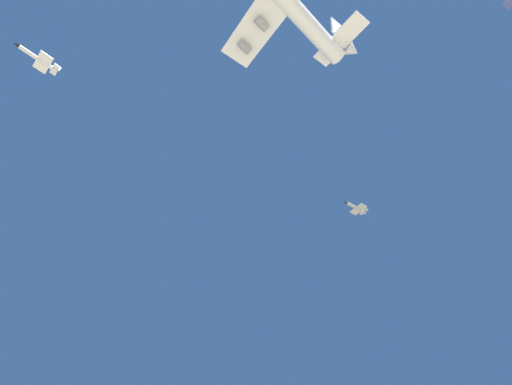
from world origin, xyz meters
name	(u,v)px	position (x,y,z in m)	size (l,w,h in m)	color
chase_jet_lead	(39,59)	(80.37, -5.23, 120.03)	(15.33, 8.76, 4.00)	silver
chase_jet_left_wing	(356,208)	(-65.24, -0.65, 115.08)	(15.22, 8.21, 4.00)	#999EA3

